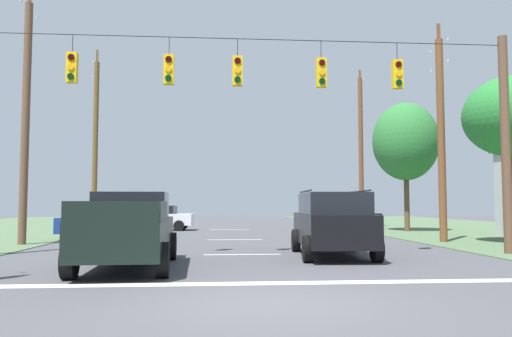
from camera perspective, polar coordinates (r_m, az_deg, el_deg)
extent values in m
plane|color=#47474C|center=(8.72, 1.37, -14.83)|extent=(120.00, 120.00, 0.00)
cube|color=white|center=(10.81, 0.18, -12.69)|extent=(14.44, 0.45, 0.01)
cube|color=white|center=(16.75, -1.52, -9.56)|extent=(2.50, 0.15, 0.01)
cube|color=white|center=(23.55, -2.40, -7.93)|extent=(2.50, 0.15, 0.01)
cube|color=white|center=(32.67, -3.00, -6.81)|extent=(2.50, 0.15, 0.01)
cylinder|color=brown|center=(18.74, 26.09, 2.50)|extent=(0.30, 0.30, 7.23)
cylinder|color=black|center=(16.88, -1.53, 14.26)|extent=(17.39, 0.02, 0.02)
cylinder|color=black|center=(17.36, -19.78, 12.98)|extent=(0.02, 0.02, 0.58)
cube|color=yellow|center=(17.16, -19.84, 10.54)|extent=(0.32, 0.24, 0.95)
cylinder|color=#310503|center=(17.11, -19.94, 11.61)|extent=(0.20, 0.04, 0.20)
cylinder|color=orange|center=(17.03, -19.97, 10.64)|extent=(0.20, 0.04, 0.20)
cylinder|color=black|center=(16.96, -19.99, 9.65)|extent=(0.20, 0.04, 0.20)
cylinder|color=black|center=(16.84, -9.67, 13.33)|extent=(0.02, 0.02, 0.58)
cube|color=yellow|center=(16.63, -9.70, 10.82)|extent=(0.32, 0.24, 0.95)
cylinder|color=#310503|center=(16.58, -9.73, 11.93)|extent=(0.20, 0.04, 0.20)
cylinder|color=orange|center=(16.50, -9.74, 10.93)|extent=(0.20, 0.04, 0.20)
cylinder|color=black|center=(16.42, -9.75, 9.91)|extent=(0.20, 0.04, 0.20)
cylinder|color=black|center=(16.79, -2.08, 13.34)|extent=(0.02, 0.02, 0.58)
cube|color=yellow|center=(16.58, -2.08, 10.81)|extent=(0.32, 0.24, 0.95)
cylinder|color=#310503|center=(16.52, -2.06, 11.93)|extent=(0.20, 0.04, 0.20)
cylinder|color=orange|center=(16.44, -2.06, 10.92)|extent=(0.20, 0.04, 0.20)
cylinder|color=black|center=(16.37, -2.06, 9.91)|extent=(0.20, 0.04, 0.20)
cylinder|color=black|center=(17.11, 7.27, 13.03)|extent=(0.02, 0.02, 0.58)
cube|color=yellow|center=(16.91, 7.29, 10.55)|extent=(0.32, 0.24, 0.95)
cylinder|color=#310503|center=(16.85, 7.38, 11.64)|extent=(0.20, 0.04, 0.20)
cylinder|color=orange|center=(16.77, 7.39, 10.65)|extent=(0.20, 0.04, 0.20)
cylinder|color=black|center=(16.70, 7.40, 9.66)|extent=(0.20, 0.04, 0.20)
cylinder|color=black|center=(17.79, 15.45, 12.48)|extent=(0.02, 0.02, 0.58)
cube|color=yellow|center=(17.59, 15.50, 10.09)|extent=(0.32, 0.24, 0.95)
cylinder|color=#310503|center=(17.53, 15.64, 11.14)|extent=(0.20, 0.04, 0.20)
cylinder|color=orange|center=(17.46, 15.66, 10.18)|extent=(0.20, 0.04, 0.20)
cylinder|color=black|center=(17.39, 15.68, 9.23)|extent=(0.20, 0.04, 0.20)
cube|color=black|center=(13.59, -14.06, -7.29)|extent=(2.18, 5.46, 0.85)
cube|color=black|center=(14.21, -13.66, -4.02)|extent=(1.91, 1.96, 0.70)
cube|color=black|center=(12.40, -19.17, -4.52)|extent=(0.18, 2.38, 0.45)
cube|color=black|center=(12.13, -10.44, -4.69)|extent=(0.18, 2.38, 0.45)
cube|color=black|center=(10.94, -15.85, -4.70)|extent=(1.96, 0.16, 0.45)
cylinder|color=black|center=(15.58, -16.87, -8.36)|extent=(0.31, 0.81, 0.80)
cylinder|color=black|center=(15.35, -9.43, -8.54)|extent=(0.31, 0.81, 0.80)
cylinder|color=black|center=(12.00, -20.08, -9.67)|extent=(0.31, 0.81, 0.80)
cylinder|color=black|center=(11.70, -10.38, -9.99)|extent=(0.31, 0.81, 0.80)
cube|color=black|center=(16.27, 8.50, -6.68)|extent=(2.22, 4.90, 0.95)
cube|color=black|center=(16.10, 8.56, -3.86)|extent=(1.98, 3.30, 0.65)
cylinder|color=black|center=(15.98, 5.54, -2.54)|extent=(0.20, 2.72, 0.05)
cylinder|color=black|center=(16.27, 11.50, -2.51)|extent=(0.20, 2.72, 0.05)
cylinder|color=black|center=(17.78, 4.48, -8.01)|extent=(0.30, 0.77, 0.76)
cylinder|color=black|center=(18.08, 10.70, -7.88)|extent=(0.30, 0.77, 0.76)
cylinder|color=black|center=(14.55, 5.79, -8.91)|extent=(0.30, 0.77, 0.76)
cylinder|color=black|center=(14.91, 13.34, -8.71)|extent=(0.30, 0.77, 0.76)
cube|color=silver|center=(32.22, -10.87, -5.59)|extent=(4.42, 2.12, 0.70)
cube|color=black|center=(32.21, -10.86, -4.53)|extent=(2.22, 1.77, 0.50)
cylinder|color=black|center=(31.65, -13.72, -6.22)|extent=(0.65, 0.27, 0.64)
cylinder|color=black|center=(33.41, -13.00, -6.10)|extent=(0.65, 0.27, 0.64)
cylinder|color=black|center=(31.12, -8.60, -6.33)|extent=(0.65, 0.27, 0.64)
cylinder|color=black|center=(32.90, -8.14, -6.20)|extent=(0.65, 0.27, 0.64)
cube|color=black|center=(33.43, 9.92, -5.54)|extent=(4.40, 2.07, 0.70)
cube|color=black|center=(33.41, 9.91, -4.52)|extent=(2.20, 1.75, 0.50)
cylinder|color=black|center=(32.16, 8.01, -6.25)|extent=(0.65, 0.26, 0.64)
cylinder|color=black|center=(33.90, 7.16, -6.14)|extent=(0.65, 0.26, 0.64)
cylinder|color=black|center=(33.06, 12.77, -6.13)|extent=(0.65, 0.26, 0.64)
cylinder|color=black|center=(34.75, 11.71, -6.03)|extent=(0.65, 0.26, 0.64)
cube|color=navy|center=(24.19, -16.15, -6.09)|extent=(4.31, 1.83, 0.70)
cube|color=black|center=(24.17, -16.13, -4.67)|extent=(2.11, 1.64, 0.50)
cylinder|color=black|center=(24.87, -12.53, -6.90)|extent=(0.64, 0.22, 0.64)
cylinder|color=black|center=(23.09, -13.12, -7.12)|extent=(0.64, 0.22, 0.64)
cylinder|color=black|center=(25.39, -18.94, -6.71)|extent=(0.64, 0.22, 0.64)
cylinder|color=black|center=(23.65, -19.99, -6.91)|extent=(0.64, 0.22, 0.64)
cylinder|color=brown|center=(23.32, 19.97, 3.06)|extent=(0.32, 0.32, 8.78)
cube|color=brown|center=(24.12, 19.74, 12.51)|extent=(0.12, 0.12, 2.18)
cylinder|color=#B2B7BC|center=(24.92, 18.89, 12.24)|extent=(0.08, 0.08, 0.12)
cylinder|color=#B2B7BC|center=(23.40, 20.63, 13.35)|extent=(0.08, 0.08, 0.12)
cube|color=brown|center=(23.88, 19.79, 10.43)|extent=(0.12, 0.12, 2.06)
cylinder|color=#B2B7BC|center=(24.64, 18.98, 10.26)|extent=(0.08, 0.08, 0.12)
cylinder|color=#B2B7BC|center=(23.19, 20.64, 11.19)|extent=(0.08, 0.08, 0.12)
cylinder|color=brown|center=(34.66, 11.63, 1.76)|extent=(0.30, 0.30, 10.06)
cube|color=brown|center=(35.41, 11.53, 9.23)|extent=(0.12, 0.12, 1.89)
cylinder|color=#B2B7BC|center=(36.14, 11.19, 9.15)|extent=(0.08, 0.08, 0.12)
cylinder|color=#B2B7BC|center=(34.73, 11.87, 9.70)|extent=(0.08, 0.08, 0.12)
cylinder|color=brown|center=(22.64, -24.33, 4.74)|extent=(0.32, 0.32, 9.85)
cube|color=brown|center=(23.72, -24.01, 15.61)|extent=(0.12, 0.12, 2.26)
cylinder|color=#B2B7BC|center=(24.57, -23.27, 15.20)|extent=(0.08, 0.08, 0.12)
cylinder|color=#B2B7BC|center=(22.97, -24.78, 16.61)|extent=(0.08, 0.08, 0.12)
cylinder|color=brown|center=(33.93, -17.50, 2.52)|extent=(0.32, 0.32, 10.70)
cube|color=brown|center=(34.82, -17.33, 10.64)|extent=(0.12, 0.12, 2.38)
cylinder|color=#B2B7BC|center=(35.75, -16.98, 10.45)|extent=(0.08, 0.08, 0.12)
cylinder|color=#B2B7BC|center=(33.95, -17.69, 11.23)|extent=(0.08, 0.08, 0.12)
cube|color=brown|center=(34.61, -17.36, 9.19)|extent=(0.12, 0.12, 2.36)
cylinder|color=#B2B7BC|center=(35.53, -17.01, 9.04)|extent=(0.08, 0.08, 0.12)
cylinder|color=#B2B7BC|center=(33.74, -17.71, 9.75)|extent=(0.08, 0.08, 0.12)
cylinder|color=brown|center=(31.41, 16.47, -3.07)|extent=(0.31, 0.31, 4.06)
ellipsoid|color=#2C7132|center=(31.62, 16.35, 2.92)|extent=(3.87, 3.87, 4.62)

